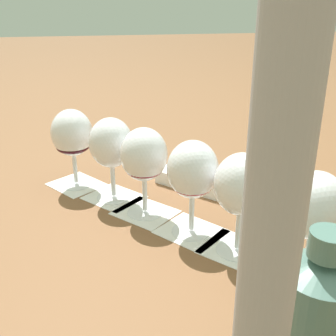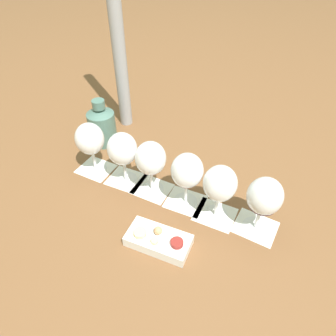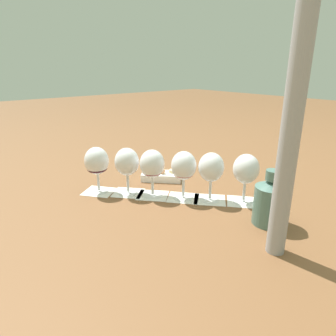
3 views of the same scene
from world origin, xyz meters
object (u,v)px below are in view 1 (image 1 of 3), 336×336
wine_glass_0 (314,211)px  snack_dish (195,178)px  wine_glass_1 (241,189)px  ceramic_vase (318,306)px  wine_glass_2 (193,174)px  wine_glass_5 (72,136)px  wine_glass_4 (111,147)px  wine_glass_3 (144,158)px

wine_glass_0 → snack_dish: (0.37, 0.09, -0.10)m
wine_glass_1 → ceramic_vase: (-0.24, -0.02, -0.04)m
wine_glass_2 → wine_glass_5: size_ratio=1.00×
wine_glass_5 → wine_glass_1: bearing=-139.4°
wine_glass_5 → wine_glass_2: bearing=-139.4°
wine_glass_4 → snack_dish: wine_glass_4 is taller
wine_glass_0 → ceramic_vase: (-0.15, 0.07, -0.04)m
wine_glass_1 → wine_glass_2: (0.08, 0.07, -0.00)m
wine_glass_3 → ceramic_vase: bearing=-158.7°
wine_glass_4 → wine_glass_1: bearing=-140.9°
wine_glass_5 → snack_dish: size_ratio=0.99×
wine_glass_5 → ceramic_vase: bearing=-152.2°
wine_glass_2 → snack_dish: bearing=-15.5°
wine_glass_1 → snack_dish: bearing=1.8°
snack_dish → wine_glass_2: bearing=164.5°
wine_glass_0 → snack_dish: wine_glass_0 is taller
wine_glass_0 → wine_glass_1: size_ratio=1.00×
wine_glass_1 → wine_glass_4: bearing=39.1°
wine_glass_3 → wine_glass_4: 0.10m
wine_glass_3 → wine_glass_4: same height
wine_glass_5 → ceramic_vase: (-0.57, -0.30, -0.04)m
wine_glass_4 → wine_glass_5: bearing=44.6°
wine_glass_1 → wine_glass_3: size_ratio=1.00×
wine_glass_3 → wine_glass_2: bearing=-139.9°
wine_glass_2 → wine_glass_4: (0.17, 0.14, 0.00)m
wine_glass_4 → ceramic_vase: wine_glass_4 is taller
wine_glass_0 → wine_glass_1: same height
wine_glass_1 → wine_glass_5: (0.33, 0.29, 0.00)m
wine_glass_1 → wine_glass_4: (0.25, 0.20, 0.00)m
wine_glass_5 → ceramic_vase: size_ratio=1.01×
snack_dish → wine_glass_4: bearing=99.2°
wine_glass_4 → snack_dish: bearing=-80.8°
wine_glass_5 → snack_dish: wine_glass_5 is taller
wine_glass_2 → wine_glass_1: bearing=-139.3°
wine_glass_3 → wine_glass_5: size_ratio=1.00×
wine_glass_3 → ceramic_vase: size_ratio=1.01×
wine_glass_1 → wine_glass_2: size_ratio=1.00×
wine_glass_2 → ceramic_vase: 0.33m
wine_glass_1 → snack_dish: wine_glass_1 is taller
wine_glass_3 → snack_dish: (0.11, -0.13, -0.10)m
wine_glass_3 → wine_glass_5: same height
wine_glass_3 → snack_dish: size_ratio=0.99×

